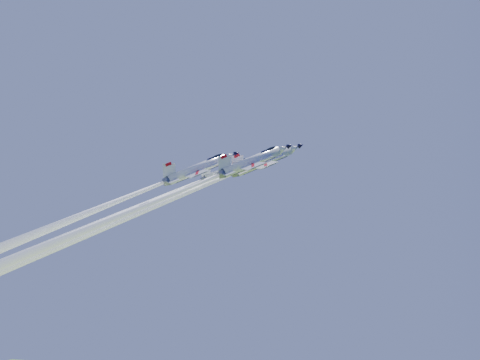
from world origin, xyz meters
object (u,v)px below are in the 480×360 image
(jet_lead, at_px, (164,202))
(jet_left, at_px, (140,206))
(jet_right, at_px, (144,206))
(jet_slot, at_px, (131,196))

(jet_lead, height_order, jet_left, jet_lead)
(jet_left, distance_m, jet_right, 10.81)
(jet_left, bearing_deg, jet_lead, 34.08)
(jet_lead, relative_size, jet_slot, 1.51)
(jet_right, distance_m, jet_slot, 6.07)
(jet_left, xyz_separation_m, jet_right, (5.60, -9.18, -1.06))
(jet_left, bearing_deg, jet_right, -9.18)
(jet_lead, height_order, jet_slot, jet_lead)
(jet_lead, xyz_separation_m, jet_right, (-0.46, -7.52, -1.41))
(jet_left, relative_size, jet_slot, 1.30)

